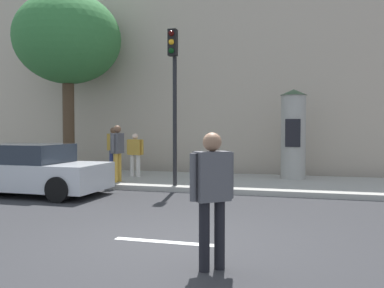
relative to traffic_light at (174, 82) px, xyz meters
name	(u,v)px	position (x,y,z in m)	size (l,w,h in m)	color
ground_plane	(167,242)	(1.60, -5.24, -3.15)	(80.00, 80.00, 0.00)	#2B2B2D
sidewalk_curb	(238,183)	(1.60, 1.76, -3.08)	(36.00, 4.00, 0.15)	#9E9B93
lane_markings	(167,242)	(1.60, -5.24, -3.15)	(25.80, 0.16, 0.01)	silver
building_backdrop	(258,72)	(1.60, 6.76, 1.09)	(36.00, 5.00, 8.48)	#B7A893
traffic_light	(174,82)	(0.00, 0.00, 0.00)	(0.24, 0.45, 4.48)	black
poster_column	(293,133)	(3.26, 2.74, -1.51)	(0.88, 0.88, 2.95)	#9E9B93
street_tree	(68,40)	(-5.00, 2.55, 1.98)	(3.97, 3.97, 6.71)	#4C3826
pedestrian_in_dark_shirt	(211,187)	(2.57, -6.33, -2.08)	(0.52, 0.52, 1.78)	black
pedestrian_with_backpack	(135,151)	(-2.01, 1.87, -2.13)	(0.65, 0.29, 1.49)	silver
pedestrian_with_bag	(113,147)	(-3.10, 2.43, -2.01)	(0.57, 0.34, 1.70)	navy
pedestrian_in_light_jacket	(117,148)	(-1.97, 0.40, -1.96)	(0.26, 0.64, 1.76)	#B78C33
parked_car_silver	(28,170)	(-3.67, -1.65, -2.48)	(4.25, 2.02, 1.39)	silver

